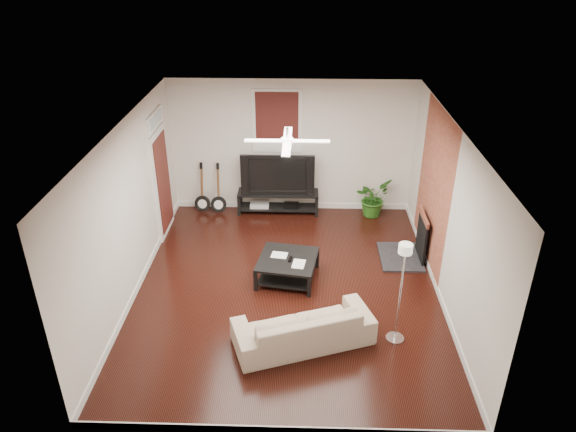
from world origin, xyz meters
The scene contains 14 objects.
room centered at (0.00, 0.00, 1.40)m, with size 5.01×6.01×2.81m.
brick_accent centered at (2.49, 1.00, 1.40)m, with size 0.02×2.20×2.80m, color #9E4633.
fireplace centered at (2.20, 1.00, 0.46)m, with size 0.80×1.10×0.92m, color black.
window_back centered at (-0.30, 2.97, 1.95)m, with size 1.00×0.06×1.30m, color black.
door_left centered at (-2.46, 1.90, 1.25)m, with size 0.08×1.00×2.50m, color white.
tv_stand centered at (-0.28, 2.78, 0.24)m, with size 1.69×0.45×0.47m, color black.
tv centered at (-0.28, 2.80, 0.91)m, with size 1.52×0.20×0.87m, color black.
coffee_table centered at (0.00, 0.27, 0.20)m, with size 0.96×0.96×0.40m, color black.
sofa centered at (0.27, -1.35, 0.29)m, with size 1.99×0.78×0.58m, color tan.
floor_lamp centered at (1.62, -1.25, 0.81)m, with size 0.27×0.27×1.63m, color white, non-canonical shape.
potted_plant centered at (1.70, 2.71, 0.40)m, with size 0.71×0.62×0.79m, color #28611B.
guitar_left centered at (-1.90, 2.75, 0.54)m, with size 0.33×0.24×1.08m, color black, non-canonical shape.
guitar_right centered at (-1.55, 2.72, 0.54)m, with size 0.33×0.24×1.08m, color black, non-canonical shape.
ceiling_fan centered at (0.00, 0.00, 2.60)m, with size 1.24×1.24×0.32m, color white, non-canonical shape.
Camera 1 is at (0.24, -7.41, 5.25)m, focal length 33.31 mm.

